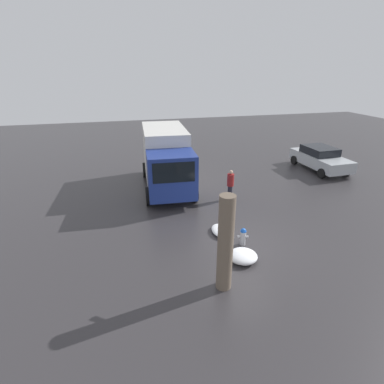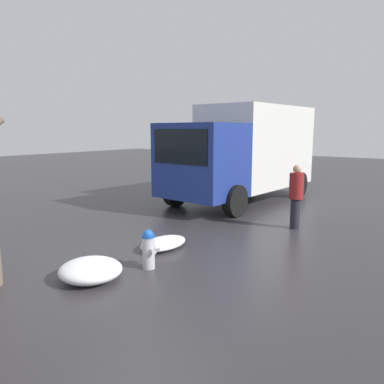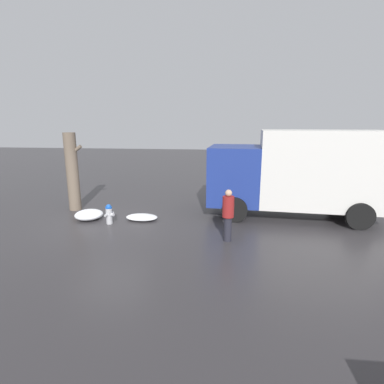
{
  "view_description": "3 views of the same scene",
  "coord_description": "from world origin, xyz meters",
  "views": [
    {
      "loc": [
        -9.04,
        4.32,
        6.33
      ],
      "look_at": [
        2.7,
        1.31,
        1.23
      ],
      "focal_mm": 28.0,
      "sensor_mm": 36.0,
      "label": 1
    },
    {
      "loc": [
        -4.6,
        -4.34,
        2.41
      ],
      "look_at": [
        2.78,
        1.1,
        0.88
      ],
      "focal_mm": 35.0,
      "sensor_mm": 36.0,
      "label": 2
    },
    {
      "loc": [
        4.1,
        -9.56,
        3.46
      ],
      "look_at": [
        2.79,
        1.08,
        0.97
      ],
      "focal_mm": 28.0,
      "sensor_mm": 36.0,
      "label": 3
    }
  ],
  "objects": [
    {
      "name": "snow_pile_by_hydrant",
      "position": [
        1.01,
        0.53,
        0.1
      ],
      "size": [
        1.16,
        0.7,
        0.21
      ],
      "color": "white",
      "rests_on": "ground_plane"
    },
    {
      "name": "fire_hydrant",
      "position": [
        0.01,
        -0.0,
        0.36
      ],
      "size": [
        0.33,
        0.42,
        0.7
      ],
      "rotation": [
        0.0,
        0.0,
        5.96
      ],
      "color": "#B7B7BC",
      "rests_on": "ground_plane"
    },
    {
      "name": "delivery_truck",
      "position": [
        6.65,
        1.76,
        1.72
      ],
      "size": [
        6.38,
        2.88,
        3.2
      ],
      "rotation": [
        0.0,
        0.0,
        1.5
      ],
      "color": "navy",
      "rests_on": "ground_plane"
    },
    {
      "name": "snow_pile_curbside",
      "position": [
        -0.94,
        0.4,
        0.17
      ],
      "size": [
        1.0,
        1.02,
        0.34
      ],
      "color": "white",
      "rests_on": "ground_plane"
    },
    {
      "name": "ground_plane",
      "position": [
        0.0,
        0.0,
        0.0
      ],
      "size": [
        60.0,
        60.0,
        0.0
      ],
      "primitive_type": "plane",
      "color": "#333033"
    },
    {
      "name": "pedestrian",
      "position": [
        4.12,
        -1.05,
        0.86
      ],
      "size": [
        0.34,
        0.34,
        1.57
      ],
      "rotation": [
        0.0,
        0.0,
        0.6
      ],
      "color": "#23232D",
      "rests_on": "ground_plane"
    }
  ]
}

